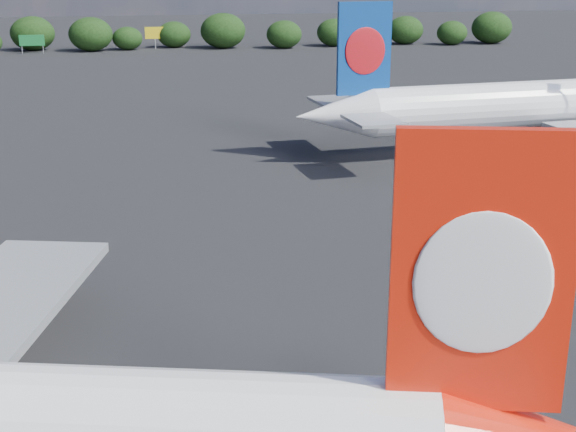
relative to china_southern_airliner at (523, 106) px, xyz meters
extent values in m
plane|color=black|center=(-53.06, 3.02, -5.48)|extent=(500.00, 500.00, 0.00)
cube|color=red|center=(-34.39, -66.15, 7.04)|extent=(5.98, 2.05, 9.88)
ellipsoid|color=white|center=(-34.48, -66.47, 6.84)|extent=(4.52, 1.37, 5.05)
ellipsoid|color=white|center=(-34.31, -65.83, 6.84)|extent=(4.52, 1.37, 5.05)
cube|color=#96999D|center=(-31.81, -60.58, 0.45)|extent=(6.44, 7.62, 0.33)
cylinder|color=white|center=(1.92, 0.19, 0.18)|extent=(43.34, 9.77, 5.66)
cone|color=white|center=(-23.98, -2.32, 0.18)|extent=(9.55, 6.50, 5.66)
cube|color=navy|center=(-20.61, -1.99, 7.42)|extent=(6.25, 1.16, 10.18)
ellipsoid|color=red|center=(-20.57, -2.33, 7.22)|extent=(4.75, 0.68, 5.20)
ellipsoid|color=red|center=(-20.64, -1.65, 7.22)|extent=(4.75, 0.68, 5.20)
cube|color=#96999D|center=(-21.13, -8.30, 0.63)|extent=(5.72, 7.25, 0.34)
cube|color=#96999D|center=(-22.33, 4.09, 0.63)|extent=(5.72, 7.25, 0.34)
cube|color=#96999D|center=(2.76, 15.04, -1.63)|extent=(9.50, 23.23, 0.62)
cylinder|color=#96999D|center=(5.55, 9.63, -3.10)|extent=(5.93, 3.59, 3.06)
cube|color=#96999D|center=(5.55, 9.63, -2.31)|extent=(2.51, 0.58, 1.36)
cylinder|color=black|center=(-0.01, -3.41, -3.78)|extent=(0.35, 0.35, 2.83)
cylinder|color=black|center=(-0.01, -3.41, -4.86)|extent=(1.29, 0.63, 1.24)
cylinder|color=black|center=(-1.25, -3.53, -4.86)|extent=(1.29, 0.63, 1.24)
cylinder|color=black|center=(-0.66, 3.35, -3.78)|extent=(0.35, 0.35, 2.83)
cylinder|color=black|center=(-0.66, 3.35, -4.86)|extent=(1.29, 0.63, 1.24)
cylinder|color=black|center=(-1.90, 3.23, -4.86)|extent=(1.29, 0.63, 1.24)
cube|color=#15692D|center=(-71.06, 119.02, -2.28)|extent=(6.00, 0.30, 2.60)
cylinder|color=#96999E|center=(-73.56, 119.02, -4.48)|extent=(0.20, 0.20, 2.00)
cylinder|color=#96999E|center=(-68.56, 119.02, -4.48)|extent=(0.20, 0.20, 2.00)
cube|color=gold|center=(-41.06, 125.02, -1.48)|extent=(5.00, 0.30, 3.00)
cylinder|color=#96999E|center=(-41.06, 125.02, -4.23)|extent=(0.30, 0.30, 2.50)
ellipsoid|color=black|center=(-71.62, 126.12, -1.21)|extent=(11.09, 9.38, 8.53)
ellipsoid|color=black|center=(-57.02, 121.46, -1.27)|extent=(10.95, 9.27, 8.43)
ellipsoid|color=black|center=(-48.03, 123.03, -2.56)|extent=(7.58, 6.41, 5.83)
ellipsoid|color=black|center=(-36.06, 126.67, -2.11)|extent=(8.76, 7.41, 6.74)
ellipsoid|color=black|center=(-23.59, 122.46, -0.98)|extent=(11.70, 9.90, 9.00)
ellipsoid|color=black|center=(-8.02, 119.55, -1.91)|extent=(9.27, 7.85, 7.13)
ellipsoid|color=black|center=(6.00, 122.25, -1.87)|extent=(9.39, 7.94, 7.22)
ellipsoid|color=black|center=(16.07, 126.49, -1.12)|extent=(11.32, 9.58, 8.71)
ellipsoid|color=black|center=(26.29, 124.05, -1.70)|extent=(9.83, 8.32, 7.56)
ellipsoid|color=black|center=(38.13, 119.96, -2.28)|extent=(8.32, 7.04, 6.40)
ellipsoid|color=black|center=(50.10, 121.44, -1.19)|extent=(11.16, 9.45, 8.59)
camera|label=1|loc=(-45.15, -89.28, 17.07)|focal=50.00mm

